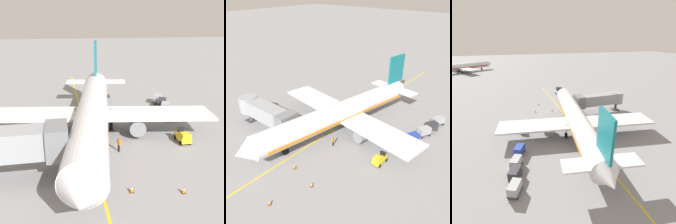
# 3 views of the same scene
# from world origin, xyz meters

# --- Properties ---
(ground_plane) EXTENTS (400.00, 400.00, 0.00)m
(ground_plane) POSITION_xyz_m (0.00, 0.00, 0.00)
(ground_plane) COLOR gray
(gate_lead_in_line) EXTENTS (0.24, 80.00, 0.01)m
(gate_lead_in_line) POSITION_xyz_m (0.00, 0.00, 0.00)
(gate_lead_in_line) COLOR gold
(gate_lead_in_line) RESTS_ON ground
(parked_airliner) EXTENTS (30.45, 37.26, 10.63)m
(parked_airliner) POSITION_xyz_m (-0.75, 0.14, 3.19)
(parked_airliner) COLOR silver
(parked_airliner) RESTS_ON ground
(baggage_tug_lead) EXTENTS (1.36, 2.54, 1.62)m
(baggage_tug_lead) POSITION_xyz_m (-11.03, 4.22, 0.71)
(baggage_tug_lead) COLOR gold
(baggage_tug_lead) RESTS_ON ground
(baggage_cart_front) EXTENTS (2.12, 2.91, 1.58)m
(baggage_cart_front) POSITION_xyz_m (-12.36, -3.78, 0.95)
(baggage_cart_front) COLOR #4C4C51
(baggage_cart_front) RESTS_ON ground
(baggage_cart_second_in_train) EXTENTS (2.12, 2.91, 1.58)m
(baggage_cart_second_in_train) POSITION_xyz_m (-13.11, -6.87, 0.95)
(baggage_cart_second_in_train) COLOR #4C4C51
(baggage_cart_second_in_train) RESTS_ON ground
(baggage_cart_third_in_train) EXTENTS (2.12, 2.91, 1.58)m
(baggage_cart_third_in_train) POSITION_xyz_m (-13.43, -9.27, 0.95)
(baggage_cart_third_in_train) COLOR #4C4C51
(baggage_cart_third_in_train) RESTS_ON ground
(baggage_cart_tail_end) EXTENTS (2.12, 2.91, 1.58)m
(baggage_cart_tail_end) POSITION_xyz_m (-13.64, -11.93, 0.95)
(baggage_cart_tail_end) COLOR #4C4C51
(baggage_cart_tail_end) RESTS_ON ground
(ground_crew_wing_walker) EXTENTS (0.36, 0.71, 1.69)m
(ground_crew_wing_walker) POSITION_xyz_m (-3.01, 5.16, 0.95)
(ground_crew_wing_walker) COLOR #232328
(ground_crew_wing_walker) RESTS_ON ground
(safety_cone_nose_right) EXTENTS (0.36, 0.36, 0.59)m
(safety_cone_nose_right) POSITION_xyz_m (-6.73, 13.76, 0.29)
(safety_cone_nose_right) COLOR black
(safety_cone_nose_right) RESTS_ON ground
(safety_cone_wing_tip) EXTENTS (0.36, 0.36, 0.59)m
(safety_cone_wing_tip) POSITION_xyz_m (-2.45, 12.83, 0.29)
(safety_cone_wing_tip) COLOR black
(safety_cone_wing_tip) RESTS_ON ground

